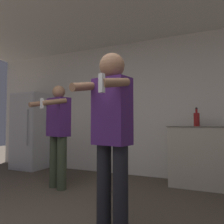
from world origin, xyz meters
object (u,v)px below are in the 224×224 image
at_px(refrigerator, 31,131).
at_px(person_man_side, 58,130).
at_px(person_woman_foreground, 111,130).
at_px(bottle_brown_liquor, 197,119).

xyz_separation_m(refrigerator, person_man_side, (1.46, -0.96, 0.06)).
height_order(person_woman_foreground, person_man_side, person_woman_foreground).
height_order(refrigerator, person_man_side, refrigerator).
relative_size(bottle_brown_liquor, person_woman_foreground, 0.19).
distance_m(refrigerator, person_man_side, 1.75).
bearing_deg(person_man_side, person_woman_foreground, -35.72).
bearing_deg(refrigerator, person_woman_foreground, -34.44).
xyz_separation_m(refrigerator, person_woman_foreground, (2.79, -1.91, 0.11)).
distance_m(bottle_brown_liquor, person_man_side, 2.19).
bearing_deg(person_woman_foreground, bottle_brown_liquor, 72.77).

